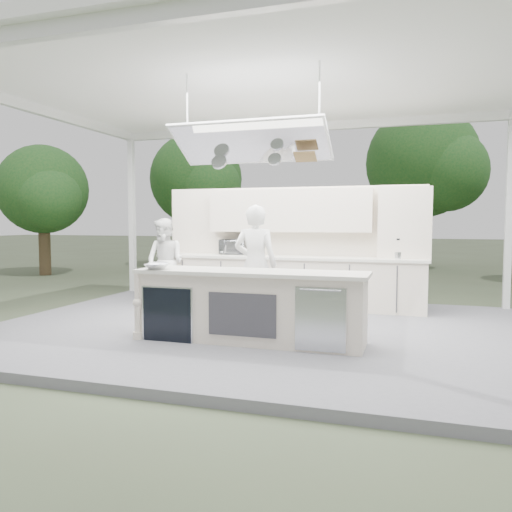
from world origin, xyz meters
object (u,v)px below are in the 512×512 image
(demo_island, at_px, (249,306))
(back_counter, at_px, (287,281))
(head_chef, at_px, (255,265))
(sous_chef, at_px, (165,262))

(demo_island, bearing_deg, back_counter, 93.63)
(demo_island, height_order, back_counter, same)
(head_chef, height_order, sous_chef, head_chef)
(back_counter, distance_m, head_chef, 1.74)
(back_counter, bearing_deg, head_chef, -92.95)
(back_counter, bearing_deg, demo_island, -86.37)
(head_chef, distance_m, sous_chef, 2.41)
(back_counter, xyz_separation_m, sous_chef, (-2.23, -0.58, 0.35))
(head_chef, bearing_deg, back_counter, -95.96)
(demo_island, xyz_separation_m, back_counter, (-0.18, 2.81, 0.00))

